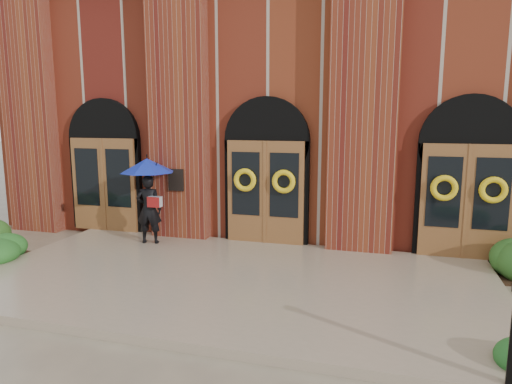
% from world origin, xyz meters
% --- Properties ---
extents(ground, '(90.00, 90.00, 0.00)m').
position_xyz_m(ground, '(0.00, 0.00, 0.00)').
color(ground, gray).
rests_on(ground, ground).
extents(landing, '(10.00, 5.30, 0.15)m').
position_xyz_m(landing, '(0.00, 0.15, 0.07)').
color(landing, gray).
rests_on(landing, ground).
extents(church_building, '(16.20, 12.53, 7.00)m').
position_xyz_m(church_building, '(0.00, 8.78, 3.50)').
color(church_building, maroon).
rests_on(church_building, ground).
extents(man_with_umbrella, '(1.56, 1.56, 2.08)m').
position_xyz_m(man_with_umbrella, '(-2.71, 1.88, 1.61)').
color(man_with_umbrella, black).
rests_on(man_with_umbrella, landing).
extents(hedge_front_left, '(1.59, 1.37, 0.56)m').
position_xyz_m(hedge_front_left, '(-5.10, 0.00, 0.28)').
color(hedge_front_left, '#22591E').
rests_on(hedge_front_left, ground).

